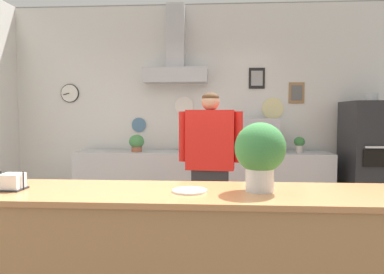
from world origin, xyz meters
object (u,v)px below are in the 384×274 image
object	(u,v)px
espresso_machine	(260,136)
napkin_holder	(12,182)
potted_thyme	(137,143)
potted_rosemary	(299,143)
potted_sage	(186,142)
potted_basil	(214,144)
condiment_plate	(190,191)
pizza_oven	(370,165)
shop_worker	(210,173)
basil_vase	(260,153)

from	to	relation	value
espresso_machine	napkin_holder	world-z (taller)	espresso_machine
potted_thyme	potted_rosemary	bearing A→B (deg)	1.01
potted_sage	potted_basil	distance (m)	0.37
condiment_plate	potted_basil	bearing A→B (deg)	87.71
pizza_oven	shop_worker	xyz separation A→B (m)	(-1.99, -1.21, 0.07)
potted_rosemary	potted_basil	size ratio (longest dim) A/B	1.13
potted_sage	potted_basil	xyz separation A→B (m)	(0.37, -0.03, -0.02)
potted_basil	potted_sage	bearing A→B (deg)	174.87
potted_rosemary	potted_sage	bearing A→B (deg)	180.00
shop_worker	potted_sage	size ratio (longest dim) A/B	7.22
condiment_plate	shop_worker	bearing A→B (deg)	86.79
espresso_machine	potted_rosemary	distance (m)	0.53
potted_thyme	shop_worker	bearing A→B (deg)	-52.31
pizza_oven	potted_sage	world-z (taller)	pizza_oven
shop_worker	potted_sage	world-z (taller)	shop_worker
potted_rosemary	espresso_machine	bearing A→B (deg)	-176.47
shop_worker	basil_vase	size ratio (longest dim) A/B	4.37
shop_worker	napkin_holder	bearing A→B (deg)	60.71
potted_rosemary	potted_basil	xyz separation A→B (m)	(-1.11, -0.03, -0.02)
espresso_machine	condiment_plate	size ratio (longest dim) A/B	2.56
espresso_machine	potted_rosemary	size ratio (longest dim) A/B	2.39
pizza_oven	potted_thyme	world-z (taller)	pizza_oven
pizza_oven	potted_sage	size ratio (longest dim) A/B	7.47
potted_thyme	napkin_holder	distance (m)	2.86
condiment_plate	basil_vase	size ratio (longest dim) A/B	0.50
pizza_oven	potted_basil	bearing A→B (deg)	177.17
espresso_machine	potted_thyme	bearing A→B (deg)	-179.79
potted_sage	napkin_holder	world-z (taller)	potted_sage
potted_rosemary	potted_thyme	distance (m)	2.14
potted_basil	napkin_holder	xyz separation A→B (m)	(-1.10, -2.86, 0.02)
potted_sage	basil_vase	world-z (taller)	basil_vase
potted_thyme	condiment_plate	bearing A→B (deg)	-72.12
pizza_oven	condiment_plate	xyz separation A→B (m)	(-2.07, -2.75, 0.22)
potted_thyme	condiment_plate	world-z (taller)	potted_thyme
pizza_oven	potted_rosemary	world-z (taller)	pizza_oven
espresso_machine	potted_thyme	size ratio (longest dim) A/B	2.15
pizza_oven	espresso_machine	xyz separation A→B (m)	(-1.37, 0.10, 0.36)
napkin_holder	basil_vase	world-z (taller)	basil_vase
potted_rosemary	pizza_oven	bearing A→B (deg)	-8.70
potted_thyme	espresso_machine	bearing A→B (deg)	0.21
potted_basil	potted_rosemary	bearing A→B (deg)	1.72
espresso_machine	potted_sage	size ratio (longest dim) A/B	2.13
basil_vase	condiment_plate	bearing A→B (deg)	-173.46
potted_rosemary	napkin_holder	size ratio (longest dim) A/B	1.48
potted_basil	napkin_holder	size ratio (longest dim) A/B	1.32
potted_thyme	condiment_plate	distance (m)	2.98
shop_worker	potted_thyme	bearing A→B (deg)	-47.05
shop_worker	condiment_plate	distance (m)	1.55
shop_worker	potted_sage	bearing A→B (deg)	-70.30
espresso_machine	potted_thyme	distance (m)	1.62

